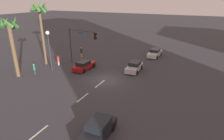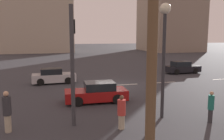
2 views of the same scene
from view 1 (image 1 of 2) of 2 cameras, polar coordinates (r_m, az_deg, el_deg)
name	(u,v)px [view 1 (image 1 of 2)]	position (r m, az deg, el deg)	size (l,w,h in m)	color
ground_plane	(105,80)	(25.19, -2.22, -3.06)	(220.00, 220.00, 0.00)	#333338
lane_stripe_1	(36,134)	(17.15, -22.02, -17.69)	(2.53, 0.14, 0.01)	silver
lane_stripe_2	(82,98)	(21.16, -8.99, -8.33)	(2.23, 0.14, 0.01)	silver
lane_stripe_3	(100,84)	(24.16, -3.65, -4.18)	(2.46, 0.14, 0.01)	silver
car_0	(155,53)	(36.07, 12.89, 5.05)	(4.48, 1.97, 1.39)	silver
car_1	(134,67)	(28.24, 6.79, 0.96)	(3.98, 1.88, 1.41)	#B7B7BC
car_2	(98,130)	(15.44, -4.38, -17.77)	(4.12, 1.89, 1.41)	black
car_4	(84,65)	(29.02, -8.48, 1.37)	(4.16, 1.93, 1.34)	maroon
traffic_signal	(79,40)	(30.49, -10.00, 8.88)	(0.86, 5.54, 5.83)	#38383D
streetlamp	(49,44)	(28.33, -18.70, 7.64)	(0.56, 0.56, 6.04)	#2D2D33
pedestrian_0	(58,60)	(31.65, -16.03, 2.88)	(0.43, 0.43, 1.63)	#B2A58C
pedestrian_1	(34,69)	(28.87, -22.58, 0.34)	(0.40, 0.40, 1.63)	#333338
pedestrian_2	(81,52)	(34.85, -9.31, 5.38)	(0.53, 0.53, 1.93)	#B2A58C
palm_tree_0	(11,36)	(27.93, -28.37, 9.12)	(2.60, 2.46, 8.30)	brown
palm_tree_1	(40,15)	(31.59, -21.12, 15.32)	(2.82, 2.70, 10.17)	brown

